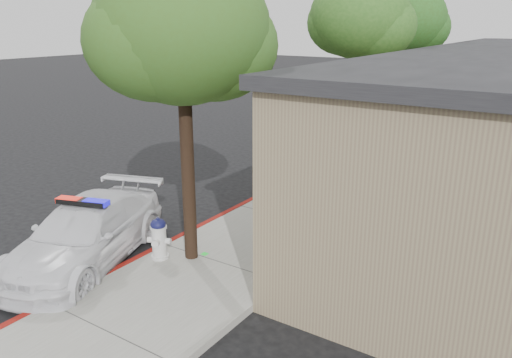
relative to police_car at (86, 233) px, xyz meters
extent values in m
plane|color=black|center=(0.90, 1.34, -0.67)|extent=(120.00, 120.00, 0.00)
cube|color=gray|center=(2.50, 4.34, -0.60)|extent=(3.20, 60.00, 0.15)
cube|color=maroon|center=(0.96, 4.34, -0.59)|extent=(0.14, 60.00, 0.16)
cube|color=black|center=(4.07, 2.34, 1.28)|extent=(0.08, 1.48, 1.68)
cube|color=black|center=(4.07, 5.34, 1.28)|extent=(0.08, 1.48, 1.68)
cube|color=black|center=(4.07, 8.34, 1.28)|extent=(0.08, 1.48, 1.68)
cube|color=black|center=(4.07, 11.34, 1.28)|extent=(0.08, 1.48, 1.68)
cube|color=black|center=(4.07, 14.34, 1.28)|extent=(0.08, 1.48, 1.68)
cube|color=black|center=(4.07, 17.34, 1.28)|extent=(0.08, 1.48, 1.68)
cube|color=black|center=(4.07, 20.34, 1.28)|extent=(0.08, 1.48, 1.68)
imported|color=white|center=(0.00, 0.00, 0.00)|extent=(3.27, 4.97, 1.34)
cube|color=black|center=(0.00, 0.00, 0.73)|extent=(1.23, 0.66, 0.10)
cube|color=red|center=(-0.30, -0.10, 0.73)|extent=(0.57, 0.40, 0.11)
cube|color=#130DDF|center=(0.30, 0.10, 0.73)|extent=(0.57, 0.40, 0.11)
cylinder|color=silver|center=(1.38, 0.79, -0.49)|extent=(0.38, 0.38, 0.07)
cylinder|color=silver|center=(1.38, 0.79, -0.15)|extent=(0.32, 0.32, 0.62)
cylinder|color=silver|center=(1.38, 0.79, 0.19)|extent=(0.36, 0.36, 0.05)
ellipsoid|color=#11123E|center=(1.38, 0.79, 0.25)|extent=(0.33, 0.33, 0.25)
cylinder|color=#11123E|center=(1.38, 0.79, 0.36)|extent=(0.08, 0.08, 0.07)
cylinder|color=silver|center=(1.21, 0.71, -0.12)|extent=(0.17, 0.17, 0.12)
cylinder|color=silver|center=(1.56, 0.86, -0.12)|extent=(0.17, 0.17, 0.12)
cylinder|color=silver|center=(1.46, 0.61, -0.10)|extent=(0.20, 0.19, 0.16)
cylinder|color=black|center=(1.92, 1.20, 1.37)|extent=(0.27, 0.27, 3.79)
ellipsoid|color=#365C1D|center=(1.92, 1.20, 4.21)|extent=(3.37, 3.37, 2.86)
ellipsoid|color=#365C1D|center=(2.28, 1.69, 3.90)|extent=(2.53, 2.53, 2.15)
ellipsoid|color=#365C1D|center=(1.65, 0.74, 4.00)|extent=(2.63, 2.63, 2.24)
cylinder|color=black|center=(1.60, 10.58, 1.51)|extent=(0.29, 0.29, 4.06)
ellipsoid|color=#29581B|center=(1.60, 10.58, 4.52)|extent=(3.40, 3.40, 2.89)
ellipsoid|color=#29581B|center=(2.12, 10.77, 4.19)|extent=(2.74, 2.74, 2.33)
ellipsoid|color=#29581B|center=(1.12, 10.50, 4.30)|extent=(2.63, 2.63, 2.24)
cylinder|color=black|center=(1.60, 15.62, 1.45)|extent=(0.29, 0.29, 3.94)
ellipsoid|color=#2A4A17|center=(1.60, 15.62, 4.43)|extent=(3.37, 3.37, 2.87)
ellipsoid|color=#2A4A17|center=(2.08, 15.99, 4.09)|extent=(2.59, 2.59, 2.20)
ellipsoid|color=#2A4A17|center=(1.37, 15.20, 4.20)|extent=(2.70, 2.70, 2.29)
camera|label=1|loc=(8.50, -6.21, 4.36)|focal=35.03mm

